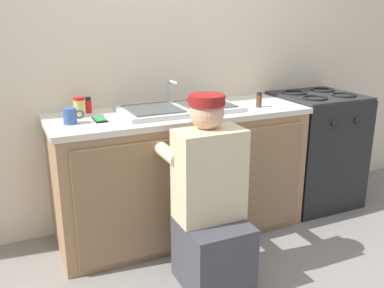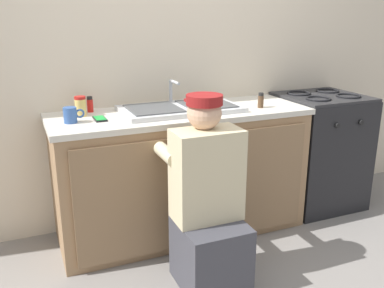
% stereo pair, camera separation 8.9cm
% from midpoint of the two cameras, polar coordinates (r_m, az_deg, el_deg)
% --- Properties ---
extents(ground_plane, '(12.00, 12.00, 0.00)m').
position_cam_midpoint_polar(ground_plane, '(2.97, 1.66, -13.72)').
color(ground_plane, gray).
extents(back_wall, '(6.00, 0.10, 2.50)m').
position_cam_midpoint_polar(back_wall, '(3.16, -3.12, 12.16)').
color(back_wall, beige).
rests_on(back_wall, ground_plane).
extents(counter_cabinet, '(1.72, 0.62, 0.85)m').
position_cam_midpoint_polar(counter_cabinet, '(3.02, -0.55, -4.18)').
color(counter_cabinet, '#997551').
rests_on(counter_cabinet, ground_plane).
extents(countertop, '(1.76, 0.62, 0.04)m').
position_cam_midpoint_polar(countertop, '(2.90, -0.65, 4.07)').
color(countertop, beige).
rests_on(countertop, counter_cabinet).
extents(sink_double_basin, '(0.80, 0.44, 0.19)m').
position_cam_midpoint_polar(sink_double_basin, '(2.89, -0.67, 4.81)').
color(sink_double_basin, silver).
rests_on(sink_double_basin, countertop).
extents(stove_range, '(0.63, 0.62, 0.92)m').
position_cam_midpoint_polar(stove_range, '(3.62, 17.15, -0.81)').
color(stove_range, black).
rests_on(stove_range, ground_plane).
extents(plumber_person, '(0.42, 0.61, 1.10)m').
position_cam_midpoint_polar(plumber_person, '(2.44, 3.19, -8.69)').
color(plumber_person, '#3F3F47').
rests_on(plumber_person, ground_plane).
extents(condiment_jar, '(0.07, 0.07, 0.13)m').
position_cam_midpoint_polar(condiment_jar, '(2.82, -13.77, 4.91)').
color(condiment_jar, '#DBB760').
rests_on(condiment_jar, countertop).
extents(spice_bottle_red, '(0.04, 0.04, 0.10)m').
position_cam_midpoint_polar(spice_bottle_red, '(2.93, -12.59, 5.16)').
color(spice_bottle_red, red).
rests_on(spice_bottle_red, countertop).
extents(coffee_mug, '(0.13, 0.08, 0.09)m').
position_cam_midpoint_polar(coffee_mug, '(2.66, -14.94, 3.75)').
color(coffee_mug, '#335699').
rests_on(coffee_mug, countertop).
extents(spice_bottle_pepper, '(0.04, 0.04, 0.10)m').
position_cam_midpoint_polar(spice_bottle_pepper, '(3.03, 10.00, 5.73)').
color(spice_bottle_pepper, '#513823').
rests_on(spice_bottle_pepper, countertop).
extents(cell_phone, '(0.07, 0.14, 0.01)m').
position_cam_midpoint_polar(cell_phone, '(2.71, -11.26, 3.32)').
color(cell_phone, black).
rests_on(cell_phone, countertop).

